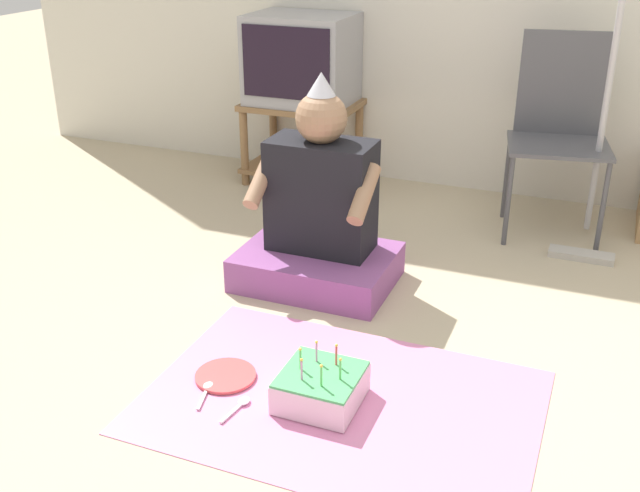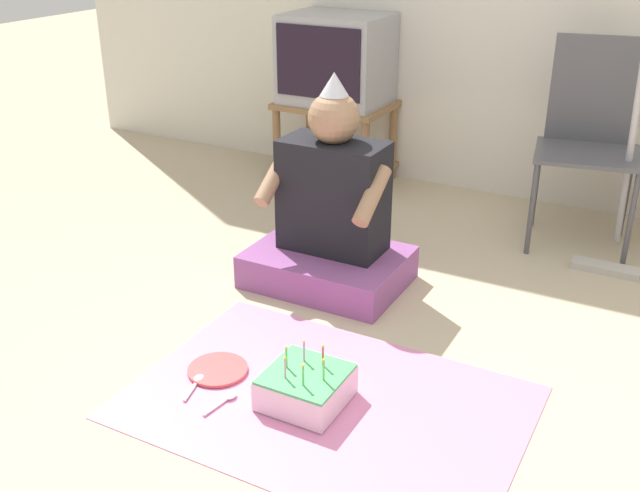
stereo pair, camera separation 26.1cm
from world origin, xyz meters
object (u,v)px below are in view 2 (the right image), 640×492
dust_mop (620,197)px  person_seated (331,219)px  paper_plate (218,369)px  birthday_cake (306,387)px  tv (336,59)px  folding_chair (591,129)px

dust_mop → person_seated: bearing=-144.8°
dust_mop → paper_plate: 1.84m
birthday_cake → paper_plate: bearing=179.1°
tv → birthday_cake: tv is taller
dust_mop → person_seated: size_ratio=1.29×
tv → birthday_cake: size_ratio=2.20×
tv → birthday_cake: 2.20m
birthday_cake → dust_mop: bearing=65.6°
tv → person_seated: tv is taller
folding_chair → person_seated: 1.27m
folding_chair → tv: bearing=172.5°
tv → person_seated: (0.56, -1.12, -0.41)m
person_seated → birthday_cake: person_seated is taller
tv → paper_plate: size_ratio=2.67×
tv → person_seated: bearing=-63.7°
paper_plate → person_seated: bearing=88.7°
paper_plate → dust_mop: bearing=55.6°
folding_chair → paper_plate: (-0.83, -1.73, -0.51)m
dust_mop → paper_plate: size_ratio=5.50×
person_seated → folding_chair: bearing=49.3°
dust_mop → folding_chair: bearing=129.0°
paper_plate → birthday_cake: bearing=-0.9°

